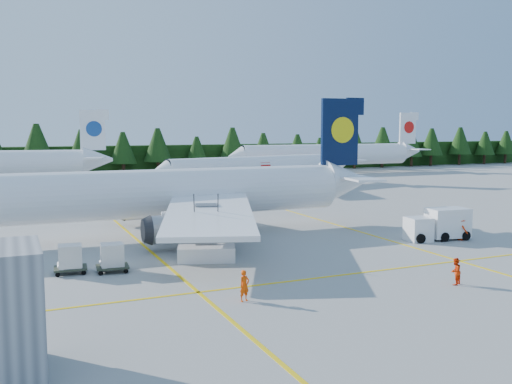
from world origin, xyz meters
name	(u,v)px	position (x,y,z in m)	size (l,w,h in m)	color
ground	(345,252)	(0.00, 0.00, 0.00)	(320.00, 320.00, 0.00)	#9A9994
taxi_stripe_a	(119,224)	(-14.00, 20.00, 0.01)	(0.25, 120.00, 0.01)	yellow
taxi_stripe_b	(295,213)	(6.00, 20.00, 0.01)	(0.25, 120.00, 0.01)	yellow
taxi_stripe_cross	(392,269)	(0.00, -6.00, 0.01)	(80.00, 0.25, 0.01)	yellow
treeline_hedge	(133,160)	(0.00, 82.00, 3.00)	(220.00, 4.00, 6.00)	black
airliner_navy	(135,195)	(-13.91, 12.36, 3.79)	(43.38, 35.70, 12.61)	white
airliner_red	(256,168)	(12.01, 45.09, 3.30)	(37.36, 30.43, 10.98)	white
airliner_far_right	(321,154)	(36.69, 67.10, 4.08)	(44.76, 5.42, 13.01)	white
airstairs	(206,249)	(-10.85, 1.83, 0.81)	(4.63, 6.29, 3.74)	white
service_truck	(437,224)	(10.05, 1.02, 1.34)	(5.83, 2.72, 2.71)	silver
uld_pair	(91,257)	(-19.17, 1.26, 1.10)	(4.89, 2.52, 1.63)	#2F3527
crew_a	(244,286)	(-12.14, -8.68, 0.89)	(0.65, 0.43, 1.78)	#F84705
crew_b	(455,271)	(1.16, -10.79, 0.85)	(0.82, 0.64, 1.69)	red
crew_c	(461,229)	(11.76, -0.02, 0.99)	(0.82, 0.55, 1.98)	red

